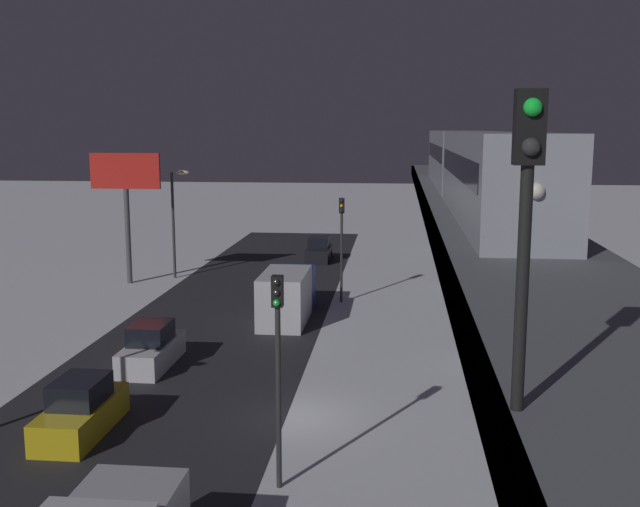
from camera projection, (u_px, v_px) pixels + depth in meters
ground_plane at (293, 417)px, 27.43m from camera, size 240.00×240.00×0.00m
avenue_asphalt at (142, 411)px, 28.03m from camera, size 11.00×97.57×0.01m
elevated_railway at (503, 260)px, 25.68m from camera, size 5.00×97.57×6.97m
subway_train at (472, 163)px, 38.18m from camera, size 2.94×36.87×3.40m
rail_signal at (527, 196)px, 9.02m from camera, size 0.36×0.41×4.00m
sedan_black at (319, 251)px, 59.83m from camera, size 1.91×4.09×1.97m
sedan_yellow at (81, 411)px, 25.93m from camera, size 1.80×4.54×1.97m
sedan_white at (151, 349)px, 33.29m from camera, size 1.80×4.63×1.97m
box_truck at (287, 295)px, 41.60m from camera, size 2.40×7.40×2.80m
traffic_light_near at (278, 351)px, 21.40m from camera, size 0.32×0.44×6.40m
traffic_light_mid at (342, 234)px, 44.99m from camera, size 0.32×0.44×6.40m
commercial_billboard at (126, 184)px, 50.26m from camera, size 4.80×0.36×8.90m
street_lamp_far at (176, 211)px, 52.38m from camera, size 1.35×0.44×7.65m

